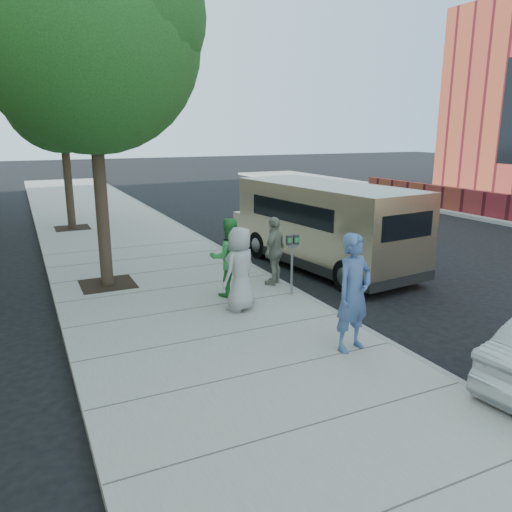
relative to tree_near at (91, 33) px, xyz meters
name	(u,v)px	position (x,y,z in m)	size (l,w,h in m)	color
ground	(240,308)	(2.25, -2.40, -5.55)	(120.00, 120.00, 0.00)	black
sidewalk	(195,312)	(1.25, -2.40, -5.47)	(5.00, 60.00, 0.15)	gray
curb_face	(300,295)	(3.69, -2.40, -5.47)	(0.12, 60.00, 0.16)	gray
tree_near	(91,33)	(0.00, 0.00, 0.00)	(4.62, 4.60, 7.53)	black
tree_far	(61,92)	(0.00, 7.60, -0.66)	(3.92, 3.80, 6.49)	black
parking_meter	(292,252)	(3.41, -2.51, -4.44)	(0.28, 0.12, 1.32)	gray
van	(323,224)	(5.54, -0.39, -4.36)	(2.64, 6.24, 2.25)	tan
person_officer	(354,293)	(2.94, -5.31, -4.44)	(0.70, 0.46, 1.91)	#456194
person_green_shirt	(228,257)	(2.19, -1.94, -4.56)	(0.82, 0.64, 1.68)	green
person_gray_shirt	(240,269)	(2.05, -2.85, -4.57)	(0.81, 0.53, 1.66)	#A9A8AB
person_striped_polo	(275,251)	(3.45, -1.63, -4.61)	(0.92, 0.38, 1.57)	gray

